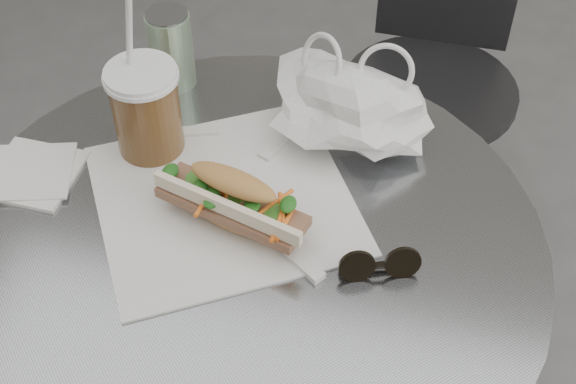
% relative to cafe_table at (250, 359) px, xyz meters
% --- Properties ---
extents(cafe_table, '(0.76, 0.76, 0.74)m').
position_rel_cafe_table_xyz_m(cafe_table, '(0.00, 0.00, 0.00)').
color(cafe_table, slate).
rests_on(cafe_table, ground).
extents(chair_far, '(0.37, 0.37, 0.69)m').
position_rel_cafe_table_xyz_m(chair_far, '(0.17, 0.77, -0.15)').
color(chair_far, '#2A2A2C').
rests_on(chair_far, ground).
extents(sandwich_paper, '(0.43, 0.43, 0.00)m').
position_rel_cafe_table_xyz_m(sandwich_paper, '(-0.04, 0.06, 0.28)').
color(sandwich_paper, white).
rests_on(sandwich_paper, cafe_table).
extents(banh_mi, '(0.25, 0.15, 0.08)m').
position_rel_cafe_table_xyz_m(banh_mi, '(-0.02, 0.03, 0.32)').
color(banh_mi, tan).
rests_on(banh_mi, sandwich_paper).
extents(iced_coffee, '(0.10, 0.10, 0.29)m').
position_rel_cafe_table_xyz_m(iced_coffee, '(-0.17, 0.13, 0.34)').
color(iced_coffee, brown).
rests_on(iced_coffee, cafe_table).
extents(sunglasses, '(0.10, 0.05, 0.04)m').
position_rel_cafe_table_xyz_m(sunglasses, '(0.17, -0.01, 0.29)').
color(sunglasses, black).
rests_on(sunglasses, cafe_table).
extents(plastic_bag, '(0.25, 0.22, 0.11)m').
position_rel_cafe_table_xyz_m(plastic_bag, '(0.08, 0.22, 0.33)').
color(plastic_bag, white).
rests_on(plastic_bag, cafe_table).
extents(napkin_stack, '(0.13, 0.13, 0.01)m').
position_rel_cafe_table_xyz_m(napkin_stack, '(-0.30, 0.04, 0.28)').
color(napkin_stack, white).
rests_on(napkin_stack, cafe_table).
extents(drink_can, '(0.06, 0.06, 0.12)m').
position_rel_cafe_table_xyz_m(drink_can, '(-0.19, 0.27, 0.34)').
color(drink_can, '#66A05D').
rests_on(drink_can, cafe_table).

